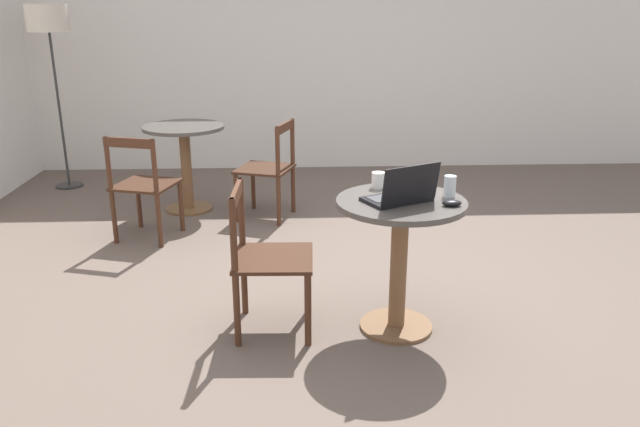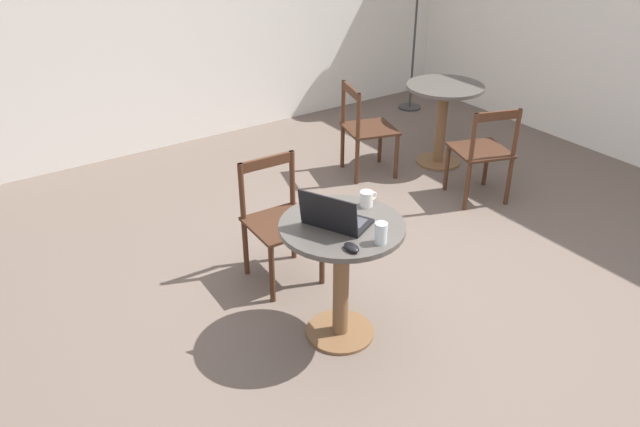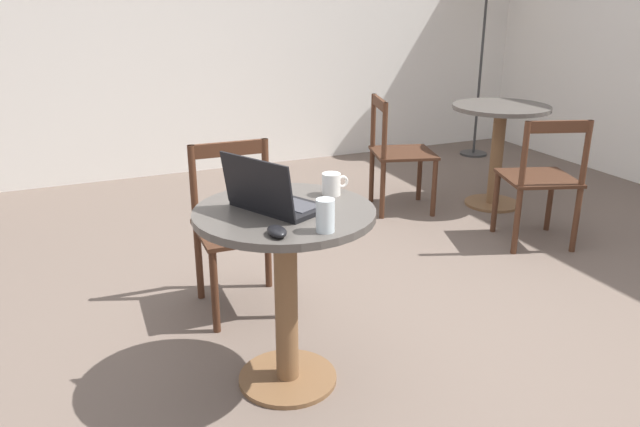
# 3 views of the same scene
# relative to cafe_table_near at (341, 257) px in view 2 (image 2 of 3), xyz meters

# --- Properties ---
(ground_plane) EXTENTS (16.00, 16.00, 0.00)m
(ground_plane) POSITION_rel_cafe_table_near_xyz_m (0.46, 0.08, -0.54)
(ground_plane) COLOR #66564C
(wall_back) EXTENTS (9.40, 0.06, 2.70)m
(wall_back) POSITION_rel_cafe_table_near_xyz_m (0.46, 3.31, 0.81)
(wall_back) COLOR white
(wall_back) RESTS_ON ground_plane
(cafe_table_near) EXTENTS (0.69, 0.69, 0.75)m
(cafe_table_near) POSITION_rel_cafe_table_near_xyz_m (0.00, 0.00, 0.00)
(cafe_table_near) COLOR brown
(cafe_table_near) RESTS_ON ground_plane
(cafe_table_mid) EXTENTS (0.69, 0.69, 0.75)m
(cafe_table_mid) POSITION_rel_cafe_table_near_xyz_m (2.20, 1.48, 0.00)
(cafe_table_mid) COLOR brown
(cafe_table_mid) RESTS_ON ground_plane
(chair_near_back) EXTENTS (0.43, 0.43, 0.81)m
(chair_near_back) POSITION_rel_cafe_table_near_xyz_m (0.02, 0.72, -0.12)
(chair_near_back) COLOR #472819
(chair_near_back) RESTS_ON ground_plane
(chair_mid_front) EXTENTS (0.53, 0.53, 0.81)m
(chair_mid_front) POSITION_rel_cafe_table_near_xyz_m (1.95, 0.75, -0.12)
(chair_mid_front) COLOR #472819
(chair_mid_front) RESTS_ON ground_plane
(chair_mid_left) EXTENTS (0.52, 0.52, 0.81)m
(chair_mid_left) POSITION_rel_cafe_table_near_xyz_m (1.48, 1.69, -0.12)
(chair_mid_left) COLOR #472819
(chair_mid_left) RESTS_ON ground_plane
(laptop) EXTENTS (0.36, 0.41, 0.22)m
(laptop) POSITION_rel_cafe_table_near_xyz_m (-0.04, 0.01, 0.25)
(laptop) COLOR black
(laptop) RESTS_ON cafe_table_near
(mouse) EXTENTS (0.06, 0.10, 0.03)m
(mouse) POSITION_rel_cafe_table_near_xyz_m (-0.11, -0.24, 0.22)
(mouse) COLOR black
(mouse) RESTS_ON cafe_table_near
(mug) EXTENTS (0.11, 0.07, 0.09)m
(mug) POSITION_rel_cafe_table_near_xyz_m (0.24, 0.09, 0.25)
(mug) COLOR silver
(mug) RESTS_ON cafe_table_near
(drinking_glass) EXTENTS (0.06, 0.06, 0.11)m
(drinking_glass) POSITION_rel_cafe_table_near_xyz_m (0.05, -0.26, 0.26)
(drinking_glass) COLOR silver
(drinking_glass) RESTS_ON cafe_table_near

